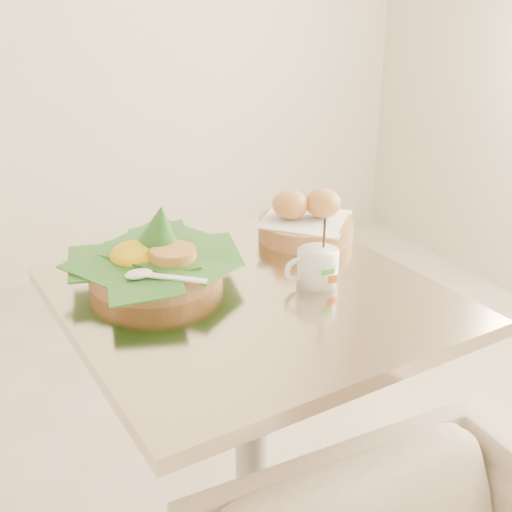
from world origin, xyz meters
name	(u,v)px	position (x,y,z in m)	size (l,w,h in m)	color
cafe_table	(251,385)	(0.09, -0.05, 0.53)	(0.75, 0.75, 0.75)	gray
rice_basket	(155,257)	(-0.05, 0.09, 0.80)	(0.34, 0.35, 0.17)	tan
bread_basket	(306,221)	(0.34, 0.15, 0.79)	(0.27, 0.27, 0.12)	tan
coffee_mug	(317,266)	(0.23, -0.08, 0.79)	(0.12, 0.09, 0.15)	white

